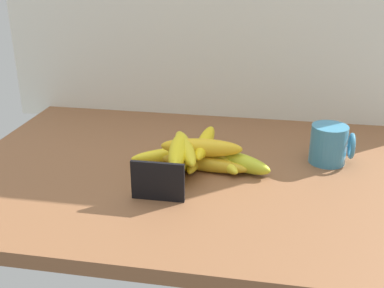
{
  "coord_description": "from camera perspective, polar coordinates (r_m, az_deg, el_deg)",
  "views": [
    {
      "loc": [
        16.67,
        -97.97,
        50.69
      ],
      "look_at": [
        -1.51,
        2.89,
        8.0
      ],
      "focal_mm": 44.11,
      "sensor_mm": 36.0,
      "label": 1
    }
  ],
  "objects": [
    {
      "name": "coffee_mug",
      "position": [
        1.16,
        16.29,
        -0.05
      ],
      "size": [
        10.06,
        8.56,
        9.29
      ],
      "color": "teal",
      "rests_on": "counter_top"
    },
    {
      "name": "banana_5",
      "position": [
        1.13,
        1.07,
        -1.37
      ],
      "size": [
        4.54,
        20.32,
        3.22
      ],
      "primitive_type": "ellipsoid",
      "rotation": [
        0.0,
        0.0,
        1.5
      ],
      "color": "yellow",
      "rests_on": "counter_top"
    },
    {
      "name": "banana_3",
      "position": [
        1.09,
        1.36,
        -2.39
      ],
      "size": [
        21.26,
        6.61,
        3.44
      ],
      "primitive_type": "ellipsoid",
      "rotation": [
        0.0,
        0.0,
        6.13
      ],
      "color": "gold",
      "rests_on": "counter_top"
    },
    {
      "name": "banana_7",
      "position": [
        1.05,
        -1.64,
        -0.75
      ],
      "size": [
        6.3,
        18.9,
        4.15
      ],
      "primitive_type": "ellipsoid",
      "rotation": [
        0.0,
        0.0,
        1.69
      ],
      "color": "yellow",
      "rests_on": "banana_1"
    },
    {
      "name": "banana_0",
      "position": [
        1.13,
        -2.32,
        -1.28
      ],
      "size": [
        19.8,
        11.98,
        3.51
      ],
      "primitive_type": "ellipsoid",
      "rotation": [
        0.0,
        0.0,
        0.45
      ],
      "color": "yellow",
      "rests_on": "counter_top"
    },
    {
      "name": "banana_4",
      "position": [
        1.12,
        2.85,
        -1.62
      ],
      "size": [
        14.47,
        17.35,
        3.46
      ],
      "primitive_type": "ellipsoid",
      "rotation": [
        0.0,
        0.0,
        5.37
      ],
      "color": "yellow",
      "rests_on": "counter_top"
    },
    {
      "name": "banana_2",
      "position": [
        1.09,
        5.58,
        -2.14
      ],
      "size": [
        16.86,
        11.5,
        4.2
      ],
      "primitive_type": "ellipsoid",
      "rotation": [
        0.0,
        0.0,
        2.66
      ],
      "color": "gold",
      "rests_on": "counter_top"
    },
    {
      "name": "back_wall",
      "position": [
        1.39,
        3.39,
        16.09
      ],
      "size": [
        130.0,
        2.0,
        70.0
      ],
      "primitive_type": "cube",
      "color": "silver",
      "rests_on": "ground"
    },
    {
      "name": "banana_1",
      "position": [
        1.08,
        -1.56,
        -2.56
      ],
      "size": [
        7.75,
        17.33,
        3.93
      ],
      "primitive_type": "ellipsoid",
      "rotation": [
        0.0,
        0.0,
        1.34
      ],
      "color": "gold",
      "rests_on": "counter_top"
    },
    {
      "name": "banana_9",
      "position": [
        1.12,
        1.59,
        0.21
      ],
      "size": [
        3.82,
        20.01,
        3.48
      ],
      "primitive_type": "ellipsoid",
      "rotation": [
        0.0,
        0.0,
        1.55
      ],
      "color": "yellow",
      "rests_on": "banana_5"
    },
    {
      "name": "banana_8",
      "position": [
        1.07,
        -0.84,
        -0.47
      ],
      "size": [
        10.16,
        19.33,
        3.63
      ],
      "primitive_type": "ellipsoid",
      "rotation": [
        0.0,
        0.0,
        1.93
      ],
      "color": "yellow",
      "rests_on": "banana_1"
    },
    {
      "name": "chalkboard_sign",
      "position": [
        0.96,
        -4.16,
        -4.7
      ],
      "size": [
        11.0,
        1.8,
        8.4
      ],
      "color": "black",
      "rests_on": "counter_top"
    },
    {
      "name": "counter_top",
      "position": [
        1.11,
        0.5,
        -3.72
      ],
      "size": [
        110.0,
        76.0,
        3.0
      ],
      "primitive_type": "cube",
      "color": "brown",
      "rests_on": "ground"
    },
    {
      "name": "banana_6",
      "position": [
        1.08,
        1.19,
        -0.33
      ],
      "size": [
        19.01,
        5.21,
        4.16
      ],
      "primitive_type": "ellipsoid",
      "rotation": [
        0.0,
        0.0,
        6.34
      ],
      "color": "gold",
      "rests_on": "banana_3"
    }
  ]
}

